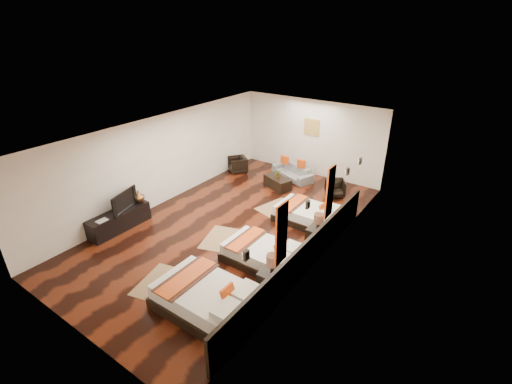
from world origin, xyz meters
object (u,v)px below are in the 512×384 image
Objects in this scene: bed_near at (210,299)px; bed_mid at (263,254)px; armchair_left at (238,165)px; table_plant at (278,173)px; nightstand_a at (272,280)px; book at (100,220)px; bed_far at (309,214)px; nightstand_b at (317,235)px; coffee_table at (277,183)px; sofa at (292,172)px; figurine at (139,196)px; armchair_right at (335,188)px; tv_console at (119,220)px; tv at (122,201)px.

bed_near reaches higher than bed_mid.
table_plant is at bearing 27.56° from armchair_left.
nightstand_a reaches higher than book.
bed_far is 1.96× the size of nightstand_b.
bed_near is 6.12m from coffee_table.
nightstand_a reaches higher than sofa.
figurine reaches higher than book.
sofa is 5.86× the size of table_plant.
figurine is 0.56× the size of armchair_right.
nightstand_b is 0.56× the size of sofa.
bed_near is at bearing -21.90° from figurine.
bed_far is at bearing 90.01° from bed_mid.
tv_console is (-4.19, -1.01, 0.03)m from bed_mid.
bed_mid is 1.58m from nightstand_b.
tv_console is at bearing -90.00° from figurine.
armchair_right is 0.62× the size of coffee_table.
sofa reaches higher than coffee_table.
armchair_left reaches higher than book.
tv reaches higher than armchair_right.
nightstand_a is 4.92m from tv.
nightstand_b is 3.67m from coffee_table.
bed_mid is 1.87× the size of tv.
book is (-4.19, -3.94, 0.32)m from bed_far.
sofa is at bearing 106.13° from bed_near.
book is at bearing -87.46° from sofa.
bed_far is 1.88× the size of nightstand_a.
nightstand_a is 5.01m from book.
nightstand_b is 5.23m from figurine.
bed_far is 5.33× the size of figurine.
bed_far is at bearing 12.64° from armchair_left.
armchair_right is 2.14× the size of table_plant.
sofa is (-1.98, 4.89, 0.00)m from bed_mid.
book is 5.87m from table_plant.
table_plant is at bearing 142.93° from bed_far.
table_plant is at bearing 65.40° from tv_console.
bed_mid is at bearing -62.96° from table_plant.
figurine is at bearing 158.10° from bed_near.
bed_near is at bearing -89.87° from bed_mid.
figurine is (-4.20, 1.69, 0.43)m from bed_near.
sofa is at bearing 127.89° from nightstand_b.
nightstand_b reaches higher than sofa.
armchair_right is at bearing 16.77° from coffee_table.
bed_mid is (-0.00, 1.96, -0.04)m from bed_near.
nightstand_a is 5.38m from coffee_table.
bed_mid is 3.05× the size of armchair_right.
tv is (-4.90, -0.07, 0.49)m from nightstand_a.
nightstand_b is at bearing 30.90° from book.
armchair_left is at bearing 88.07° from book.
nightstand_b is at bearing -41.99° from coffee_table.
bed_far reaches higher than tv_console.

